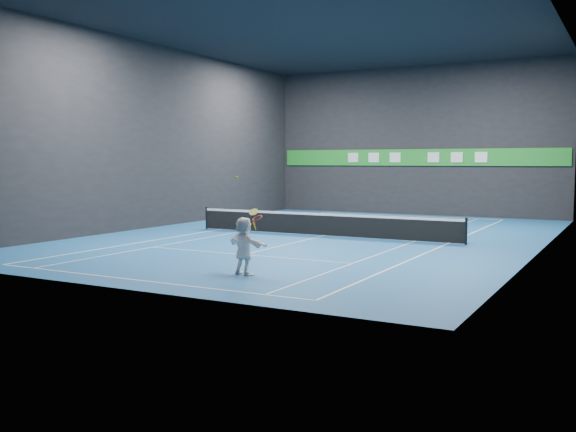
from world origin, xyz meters
The scene contains 20 objects.
ground centered at (0.00, 0.00, 0.00)m, with size 26.00×26.00×0.00m, color #1B5895.
ceiling centered at (0.00, 0.00, 9.00)m, with size 26.00×26.00×0.00m, color black.
wall_back centered at (0.00, 13.00, 4.50)m, with size 18.00×0.10×9.00m, color black.
wall_front centered at (0.00, -13.00, 4.50)m, with size 18.00×0.10×9.00m, color black.
wall_left centered at (-9.00, 0.00, 4.50)m, with size 0.10×26.00×9.00m, color black.
wall_right centered at (9.00, 0.00, 4.50)m, with size 0.10×26.00×9.00m, color black.
baseline_near centered at (0.00, -11.89, 0.00)m, with size 10.98×0.08×0.01m, color white.
baseline_far centered at (0.00, 11.89, 0.00)m, with size 10.98×0.08×0.01m, color white.
sideline_doubles_left centered at (-5.49, 0.00, 0.00)m, with size 0.08×23.78×0.01m, color white.
sideline_doubles_right centered at (5.49, 0.00, 0.00)m, with size 0.08×23.78×0.01m, color white.
sideline_singles_left centered at (-4.11, 0.00, 0.00)m, with size 0.06×23.78×0.01m, color white.
sideline_singles_right centered at (4.11, 0.00, 0.00)m, with size 0.06×23.78×0.01m, color white.
service_line_near centered at (0.00, -6.40, 0.00)m, with size 8.23×0.06×0.01m, color white.
service_line_far centered at (0.00, 6.40, 0.00)m, with size 8.23×0.06×0.01m, color white.
center_service_line centered at (0.00, 0.00, 0.00)m, with size 0.06×12.80×0.01m, color white.
player centered at (2.16, -9.77, 0.84)m, with size 1.55×0.49×1.67m, color white.
tennis_ball centered at (1.80, -9.57, 2.78)m, with size 0.07×0.07×0.07m, color #BCDB24.
tennis_net centered at (0.00, 0.00, 0.54)m, with size 12.50×0.10×1.07m.
sponsor_banner centered at (0.00, 12.93, 3.50)m, with size 17.64×0.11×1.00m.
tennis_racket centered at (2.56, -9.72, 1.64)m, with size 0.52×0.38×0.64m.
Camera 1 is at (11.98, -25.16, 3.24)m, focal length 40.00 mm.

